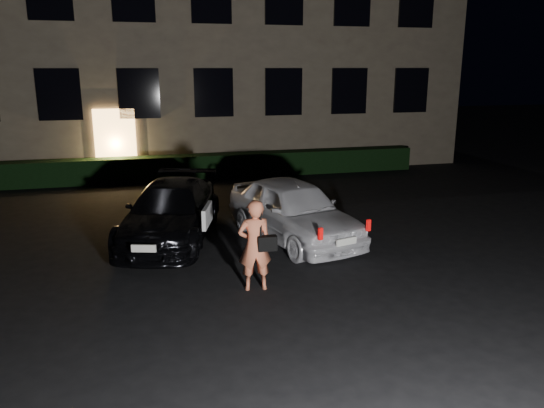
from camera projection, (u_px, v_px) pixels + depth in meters
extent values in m
plane|color=black|center=(306.00, 293.00, 9.45)|extent=(80.00, 80.00, 0.00)
cube|color=brown|center=(198.00, 15.00, 22.01)|extent=(20.00, 8.00, 12.00)
cube|color=#FFB55E|center=(116.00, 145.00, 18.56)|extent=(1.40, 0.10, 2.50)
cube|color=black|center=(59.00, 95.00, 17.71)|extent=(1.40, 0.10, 1.70)
cube|color=black|center=(139.00, 94.00, 18.33)|extent=(1.40, 0.10, 1.70)
cube|color=black|center=(214.00, 93.00, 18.95)|extent=(1.40, 0.10, 1.70)
cube|color=black|center=(284.00, 92.00, 19.58)|extent=(1.40, 0.10, 1.70)
cube|color=black|center=(349.00, 91.00, 20.20)|extent=(1.40, 0.10, 1.70)
cube|color=black|center=(411.00, 90.00, 20.82)|extent=(1.40, 0.10, 1.70)
cube|color=black|center=(284.00, 0.00, 18.77)|extent=(1.40, 0.10, 1.70)
cube|color=black|center=(352.00, 2.00, 19.39)|extent=(1.40, 0.10, 1.70)
cube|color=black|center=(416.00, 4.00, 20.01)|extent=(1.40, 0.10, 1.70)
cube|color=black|center=(217.00, 166.00, 19.19)|extent=(15.00, 0.70, 0.85)
imported|color=black|center=(171.00, 212.00, 12.28)|extent=(3.03, 4.82, 1.30)
cube|color=white|center=(207.00, 215.00, 11.40)|extent=(0.34, 0.92, 0.43)
cube|color=silver|center=(144.00, 248.00, 10.05)|extent=(0.47, 0.17, 0.15)
imported|color=white|center=(293.00, 210.00, 12.22)|extent=(2.68, 4.45, 1.42)
cube|color=red|center=(320.00, 234.00, 10.25)|extent=(0.10, 0.07, 0.24)
cube|color=red|center=(369.00, 225.00, 10.80)|extent=(0.10, 0.07, 0.24)
cube|color=silver|center=(346.00, 241.00, 10.54)|extent=(0.47, 0.16, 0.14)
imported|color=#D56D4A|center=(255.00, 245.00, 9.41)|extent=(0.62, 0.42, 1.67)
cube|color=black|center=(267.00, 243.00, 9.33)|extent=(0.35, 0.17, 0.26)
cube|color=black|center=(260.00, 223.00, 9.25)|extent=(0.04, 0.06, 0.52)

